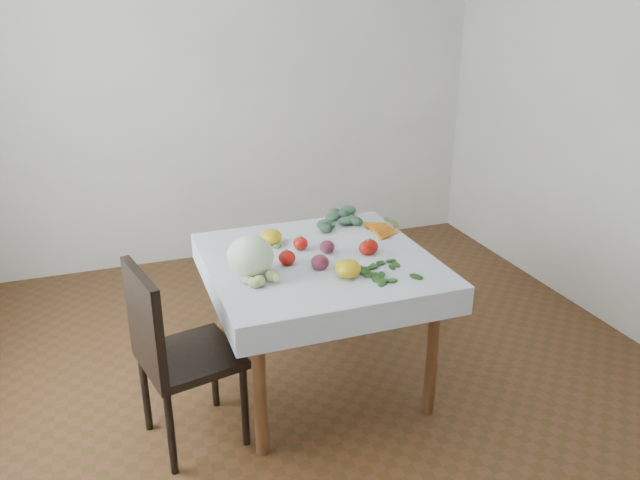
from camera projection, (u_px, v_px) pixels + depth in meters
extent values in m
plane|color=#58331C|center=(319.00, 382.00, 3.47)|extent=(4.00, 4.00, 0.00)
cube|color=beige|center=(230.00, 87.00, 4.71)|extent=(4.00, 0.04, 2.70)
cube|color=brown|center=(319.00, 262.00, 3.20)|extent=(1.00, 1.00, 0.04)
cylinder|color=brown|center=(260.00, 389.00, 2.81)|extent=(0.06, 0.06, 0.71)
cylinder|color=brown|center=(432.00, 353.00, 3.09)|extent=(0.06, 0.06, 0.71)
cylinder|color=brown|center=(221.00, 303.00, 3.58)|extent=(0.06, 0.06, 0.71)
cylinder|color=brown|center=(362.00, 281.00, 3.86)|extent=(0.06, 0.06, 0.71)
cube|color=white|center=(319.00, 258.00, 3.19)|extent=(1.12, 1.12, 0.01)
cube|color=black|center=(190.00, 357.00, 2.88)|extent=(0.50, 0.50, 0.04)
cube|color=black|center=(144.00, 321.00, 2.70)|extent=(0.13, 0.42, 0.46)
cylinder|color=black|center=(171.00, 434.00, 2.74)|extent=(0.04, 0.04, 0.43)
cylinder|color=black|center=(245.00, 406.00, 2.92)|extent=(0.04, 0.04, 0.43)
cylinder|color=black|center=(145.00, 392.00, 3.02)|extent=(0.04, 0.04, 0.43)
cylinder|color=black|center=(214.00, 370.00, 3.20)|extent=(0.04, 0.04, 0.43)
ellipsoid|color=silver|center=(251.00, 256.00, 2.95)|extent=(0.27, 0.27, 0.20)
ellipsoid|color=#B4130C|center=(287.00, 258.00, 3.09)|extent=(0.10, 0.10, 0.07)
ellipsoid|color=#B4130C|center=(367.00, 248.00, 3.21)|extent=(0.10, 0.10, 0.07)
ellipsoid|color=#B4130C|center=(301.00, 243.00, 3.28)|extent=(0.10, 0.10, 0.07)
ellipsoid|color=#B4130C|center=(370.00, 247.00, 3.22)|extent=(0.10, 0.10, 0.08)
ellipsoid|color=gold|center=(271.00, 237.00, 3.34)|extent=(0.16, 0.16, 0.09)
ellipsoid|color=gold|center=(348.00, 269.00, 2.96)|extent=(0.15, 0.15, 0.09)
ellipsoid|color=#51172D|center=(320.00, 262.00, 3.04)|extent=(0.11, 0.11, 0.07)
ellipsoid|color=#51172D|center=(327.00, 247.00, 3.24)|extent=(0.09, 0.09, 0.07)
ellipsoid|color=#BDD37A|center=(266.00, 281.00, 2.88)|extent=(0.05, 0.05, 0.05)
ellipsoid|color=#BDD37A|center=(260.00, 281.00, 2.88)|extent=(0.05, 0.05, 0.05)
ellipsoid|color=#BDD37A|center=(266.00, 283.00, 2.86)|extent=(0.05, 0.05, 0.05)
ellipsoid|color=#BDD37A|center=(267.00, 278.00, 2.90)|extent=(0.05, 0.05, 0.05)
ellipsoid|color=#BDD37A|center=(253.00, 284.00, 2.85)|extent=(0.05, 0.05, 0.05)
ellipsoid|color=#BDD37A|center=(277.00, 282.00, 2.87)|extent=(0.05, 0.05, 0.05)
cone|color=orange|center=(377.00, 223.00, 3.62)|extent=(0.17, 0.07, 0.03)
cone|color=orange|center=(379.00, 225.00, 3.60)|extent=(0.17, 0.06, 0.03)
cone|color=orange|center=(381.00, 226.00, 3.57)|extent=(0.17, 0.04, 0.03)
cone|color=orange|center=(383.00, 228.00, 3.55)|extent=(0.17, 0.03, 0.03)
cone|color=orange|center=(386.00, 230.00, 3.52)|extent=(0.17, 0.04, 0.03)
cone|color=orange|center=(388.00, 231.00, 3.50)|extent=(0.17, 0.05, 0.03)
cone|color=orange|center=(390.00, 233.00, 3.48)|extent=(0.17, 0.07, 0.03)
cone|color=orange|center=(392.00, 235.00, 3.45)|extent=(0.17, 0.08, 0.03)
ellipsoid|color=#34553E|center=(336.00, 218.00, 3.67)|extent=(0.07, 0.07, 0.05)
ellipsoid|color=#34553E|center=(326.00, 219.00, 3.66)|extent=(0.07, 0.07, 0.05)
ellipsoid|color=#34553E|center=(337.00, 221.00, 3.63)|extent=(0.07, 0.07, 0.05)
ellipsoid|color=#34553E|center=(333.00, 216.00, 3.71)|extent=(0.07, 0.07, 0.05)
ellipsoid|color=#34553E|center=(323.00, 222.00, 3.62)|extent=(0.07, 0.07, 0.05)
ellipsoid|color=#34553E|center=(346.00, 219.00, 3.67)|extent=(0.07, 0.07, 0.05)
ellipsoid|color=#34553E|center=(321.00, 216.00, 3.70)|extent=(0.07, 0.07, 0.05)
ellipsoid|color=#34553E|center=(333.00, 224.00, 3.58)|extent=(0.07, 0.07, 0.05)
ellipsoid|color=#34553E|center=(344.00, 214.00, 3.74)|extent=(0.07, 0.07, 0.05)
ellipsoid|color=#34553E|center=(310.00, 221.00, 3.63)|extent=(0.07, 0.07, 0.05)
ellipsoid|color=#34553E|center=(352.00, 222.00, 3.61)|extent=(0.07, 0.07, 0.05)
ellipsoid|color=#34553E|center=(326.00, 212.00, 3.77)|extent=(0.07, 0.07, 0.05)
ellipsoid|color=#34553E|center=(318.00, 227.00, 3.54)|extent=(0.07, 0.07, 0.05)
ellipsoid|color=#25531A|center=(389.00, 271.00, 3.02)|extent=(0.07, 0.04, 0.01)
ellipsoid|color=#25531A|center=(380.00, 271.00, 3.01)|extent=(0.07, 0.04, 0.01)
ellipsoid|color=#25531A|center=(390.00, 274.00, 2.99)|extent=(0.07, 0.04, 0.01)
ellipsoid|color=#25531A|center=(386.00, 269.00, 3.05)|extent=(0.07, 0.04, 0.01)
ellipsoid|color=#25531A|center=(379.00, 274.00, 2.98)|extent=(0.07, 0.04, 0.01)
ellipsoid|color=#25531A|center=(397.00, 271.00, 3.02)|extent=(0.07, 0.04, 0.01)
ellipsoid|color=#25531A|center=(376.00, 269.00, 3.04)|extent=(0.07, 0.04, 0.01)
ellipsoid|color=#25531A|center=(387.00, 277.00, 2.96)|extent=(0.07, 0.04, 0.01)
ellipsoid|color=#25531A|center=(394.00, 267.00, 3.06)|extent=(0.07, 0.04, 0.01)
ellipsoid|color=#25531A|center=(369.00, 273.00, 3.00)|extent=(0.07, 0.04, 0.01)
ellipsoid|color=#25531A|center=(401.00, 275.00, 2.98)|extent=(0.07, 0.04, 0.01)
ellipsoid|color=#25531A|center=(380.00, 265.00, 3.08)|extent=(0.07, 0.04, 0.01)
ellipsoid|color=#25531A|center=(377.00, 279.00, 2.94)|extent=(0.07, 0.04, 0.01)
ellipsoid|color=#25531A|center=(406.00, 268.00, 3.05)|extent=(0.07, 0.04, 0.01)
ellipsoid|color=#25531A|center=(364.00, 269.00, 3.04)|extent=(0.07, 0.04, 0.01)
ellipsoid|color=#25531A|center=(398.00, 280.00, 2.93)|extent=(0.07, 0.04, 0.01)
ellipsoid|color=#25531A|center=(392.00, 263.00, 3.11)|extent=(0.07, 0.04, 0.01)
ellipsoid|color=#25531A|center=(362.00, 278.00, 2.95)|extent=(0.07, 0.04, 0.01)
ellipsoid|color=#58883E|center=(264.00, 242.00, 3.36)|extent=(0.05, 0.05, 0.02)
ellipsoid|color=#58883E|center=(258.00, 243.00, 3.35)|extent=(0.05, 0.05, 0.02)
ellipsoid|color=#58883E|center=(265.00, 244.00, 3.33)|extent=(0.05, 0.05, 0.02)
ellipsoid|color=#58883E|center=(263.00, 241.00, 3.38)|extent=(0.05, 0.05, 0.02)
ellipsoid|color=#58883E|center=(256.00, 245.00, 3.32)|extent=(0.05, 0.05, 0.02)
ellipsoid|color=#58883E|center=(271.00, 242.00, 3.35)|extent=(0.05, 0.05, 0.02)
ellipsoid|color=#58883E|center=(255.00, 241.00, 3.37)|extent=(0.05, 0.05, 0.02)
ellipsoid|color=#58883E|center=(262.00, 246.00, 3.30)|extent=(0.05, 0.05, 0.02)
ellipsoid|color=#58883E|center=(270.00, 239.00, 3.40)|extent=(0.05, 0.05, 0.02)
ellipsoid|color=#58883E|center=(248.00, 244.00, 3.33)|extent=(0.05, 0.05, 0.02)
ellipsoid|color=#58883E|center=(274.00, 245.00, 3.32)|extent=(0.05, 0.05, 0.02)
ellipsoid|color=#58883E|center=(259.00, 238.00, 3.41)|extent=(0.05, 0.05, 0.02)
ellipsoid|color=#58883E|center=(252.00, 248.00, 3.28)|extent=(0.05, 0.05, 0.02)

